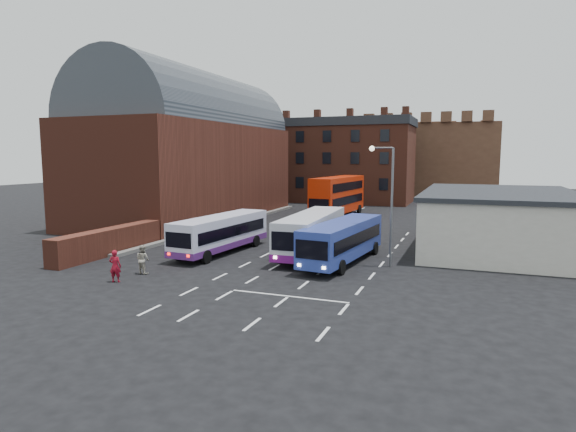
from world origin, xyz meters
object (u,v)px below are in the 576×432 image
(bus_white_inbound, at_px, (312,231))
(bus_blue, at_px, (343,239))
(bus_red_double, at_px, (338,195))
(street_lamp, at_px, (388,194))
(pedestrian_red, at_px, (115,266))
(pedestrian_beige, at_px, (143,259))
(bus_white_outbound, at_px, (221,231))

(bus_white_inbound, distance_m, bus_blue, 3.14)
(bus_white_inbound, xyz_separation_m, bus_red_double, (-3.87, 21.31, 0.69))
(bus_white_inbound, xyz_separation_m, street_lamp, (5.42, -1.82, 2.79))
(pedestrian_red, bearing_deg, street_lamp, -160.94)
(bus_red_double, height_order, pedestrian_beige, bus_red_double)
(bus_white_outbound, height_order, bus_red_double, bus_red_double)
(pedestrian_beige, bearing_deg, bus_white_inbound, -119.28)
(street_lamp, bearing_deg, bus_red_double, 111.88)
(street_lamp, bearing_deg, pedestrian_beige, -151.80)
(bus_white_inbound, relative_size, bus_red_double, 0.93)
(bus_blue, bearing_deg, pedestrian_beige, 41.14)
(bus_white_outbound, bearing_deg, street_lamp, 3.53)
(bus_red_double, xyz_separation_m, pedestrian_beige, (-3.55, -30.01, -1.52))
(bus_red_double, bearing_deg, pedestrian_red, 88.70)
(bus_red_double, xyz_separation_m, pedestrian_red, (-3.76, -32.07, -1.48))
(bus_white_inbound, xyz_separation_m, pedestrian_beige, (-7.42, -8.71, -0.83))
(bus_white_outbound, xyz_separation_m, bus_red_double, (2.29, 22.95, 0.83))
(street_lamp, height_order, pedestrian_red, street_lamp)
(bus_white_outbound, distance_m, pedestrian_beige, 7.20)
(bus_white_inbound, distance_m, pedestrian_red, 13.22)
(bus_blue, bearing_deg, bus_white_outbound, 5.93)
(bus_white_outbound, distance_m, bus_white_inbound, 6.38)
(pedestrian_red, bearing_deg, bus_white_outbound, -114.52)
(bus_white_outbound, height_order, bus_white_inbound, bus_white_inbound)
(bus_white_inbound, bearing_deg, pedestrian_red, 52.13)
(pedestrian_red, distance_m, pedestrian_beige, 2.07)
(bus_blue, relative_size, street_lamp, 1.33)
(bus_blue, relative_size, bus_red_double, 0.87)
(bus_blue, xyz_separation_m, bus_red_double, (-6.50, 23.01, 0.81))
(pedestrian_red, xyz_separation_m, pedestrian_beige, (0.21, 2.06, -0.04))
(street_lamp, bearing_deg, bus_white_inbound, 161.43)
(pedestrian_red, bearing_deg, bus_blue, -153.91)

